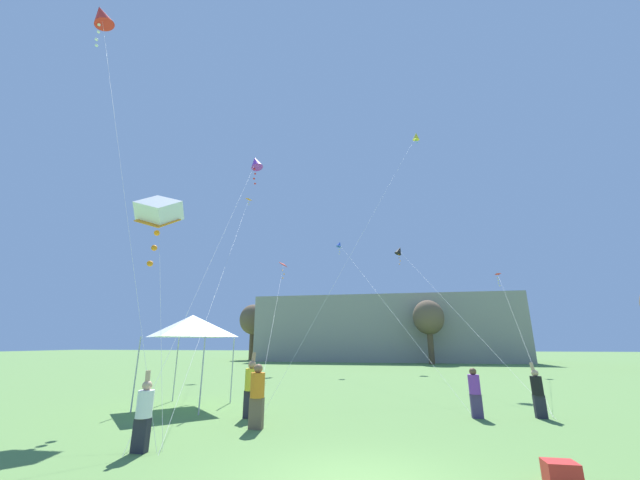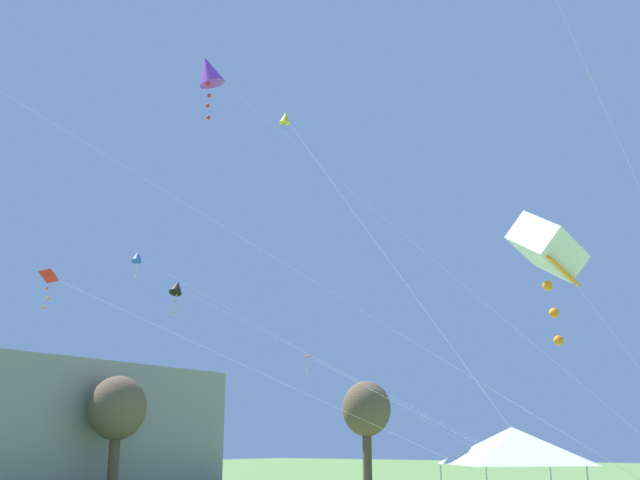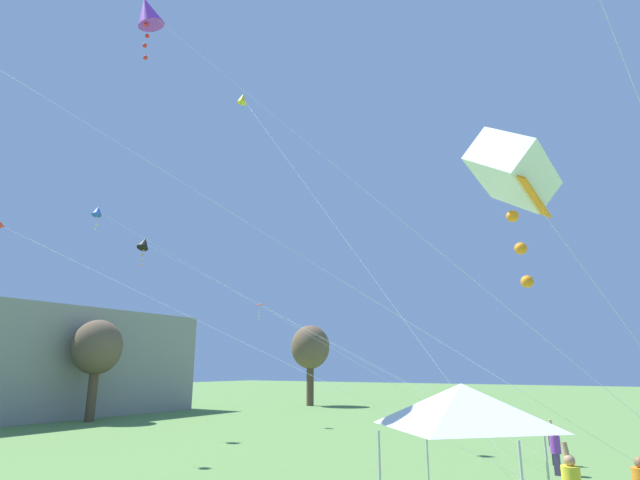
# 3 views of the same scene
# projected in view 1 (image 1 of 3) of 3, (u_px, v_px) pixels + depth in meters

# --- Properties ---
(distant_building) EXTENTS (35.43, 12.82, 8.76)m
(distant_building) POSITION_uv_depth(u_px,v_px,m) (384.00, 329.00, 52.30)
(distant_building) COLOR gray
(distant_building) RESTS_ON ground
(tree_far_centre) EXTENTS (3.71, 3.71, 7.49)m
(tree_far_centre) POSITION_uv_depth(u_px,v_px,m) (469.00, 323.00, 54.62)
(tree_far_centre) COLOR brown
(tree_far_centre) RESTS_ON ground
(tree_near_right) EXTENTS (4.05, 4.05, 8.18)m
(tree_near_right) POSITION_uv_depth(u_px,v_px,m) (253.00, 320.00, 54.85)
(tree_near_right) COLOR brown
(tree_near_right) RESTS_ON ground
(tree_far_right) EXTENTS (3.74, 3.74, 7.55)m
(tree_far_right) POSITION_uv_depth(u_px,v_px,m) (428.00, 318.00, 43.69)
(tree_far_right) COLOR brown
(tree_far_right) RESTS_ON ground
(festival_tent) EXTENTS (2.99, 2.99, 3.59)m
(festival_tent) POSITION_uv_depth(u_px,v_px,m) (192.00, 326.00, 14.96)
(festival_tent) COLOR #B7B7BC
(festival_tent) RESTS_ON ground
(cooler_box) EXTENTS (0.55, 0.41, 0.40)m
(cooler_box) POSITION_uv_depth(u_px,v_px,m) (562.00, 474.00, 6.39)
(cooler_box) COLOR red
(cooler_box) RESTS_ON ground
(person_orange_shirt) EXTENTS (0.43, 0.43, 1.83)m
(person_orange_shirt) POSITION_uv_depth(u_px,v_px,m) (257.00, 393.00, 10.82)
(person_orange_shirt) COLOR brown
(person_orange_shirt) RESTS_ON ground
(person_white_shirt) EXTENTS (0.37, 0.37, 1.81)m
(person_white_shirt) POSITION_uv_depth(u_px,v_px,m) (144.00, 412.00, 8.52)
(person_white_shirt) COLOR #282833
(person_white_shirt) RESTS_ON ground
(person_black_shirt) EXTENTS (0.37, 0.37, 1.80)m
(person_black_shirt) POSITION_uv_depth(u_px,v_px,m) (538.00, 391.00, 12.27)
(person_black_shirt) COLOR #282833
(person_black_shirt) RESTS_ON ground
(person_purple_shirt) EXTENTS (0.38, 0.38, 1.61)m
(person_purple_shirt) POSITION_uv_depth(u_px,v_px,m) (475.00, 391.00, 12.30)
(person_purple_shirt) COLOR #473860
(person_purple_shirt) RESTS_ON ground
(person_yellow_shirt) EXTENTS (0.44, 0.44, 2.14)m
(person_yellow_shirt) POSITION_uv_depth(u_px,v_px,m) (251.00, 386.00, 12.35)
(person_yellow_shirt) COLOR #282833
(person_yellow_shirt) RESTS_ON ground
(kite_black_diamond_0) EXTENTS (4.29, 23.89, 12.42)m
(kite_black_diamond_0) POSITION_uv_depth(u_px,v_px,m) (399.00, 251.00, 37.71)
(kite_black_diamond_0) COLOR silver
(kite_black_diamond_0) RESTS_ON ground
(kite_red_delta_1) EXTENTS (5.20, 20.43, 8.62)m
(kite_red_delta_1) POSITION_uv_depth(u_px,v_px,m) (498.00, 276.00, 31.92)
(kite_red_delta_1) COLOR silver
(kite_red_delta_1) RESTS_ON ground
(kite_red_diamond_2) EXTENTS (9.40, 4.81, 19.74)m
(kite_red_diamond_2) POSITION_uv_depth(u_px,v_px,m) (102.00, 16.00, 18.72)
(kite_red_diamond_2) COLOR silver
(kite_red_diamond_2) RESTS_ON ground
(kite_orange_delta_3) EXTENTS (8.40, 24.37, 16.93)m
(kite_orange_delta_3) POSITION_uv_depth(u_px,v_px,m) (248.00, 202.00, 35.69)
(kite_orange_delta_3) COLOR silver
(kite_orange_delta_3) RESTS_ON ground
(kite_yellow_diamond_4) EXTENTS (8.60, 18.56, 21.93)m
(kite_yellow_diamond_4) POSITION_uv_depth(u_px,v_px,m) (416.00, 137.00, 34.12)
(kite_yellow_diamond_4) COLOR silver
(kite_yellow_diamond_4) RESTS_ON ground
(kite_purple_diamond_5) EXTENTS (4.31, 16.69, 16.87)m
(kite_purple_diamond_5) POSITION_uv_depth(u_px,v_px,m) (256.00, 163.00, 28.15)
(kite_purple_diamond_5) COLOR silver
(kite_purple_diamond_5) RESTS_ON ground
(kite_red_delta_6) EXTENTS (5.98, 22.17, 10.08)m
(kite_red_delta_6) POSITION_uv_depth(u_px,v_px,m) (284.00, 266.00, 34.29)
(kite_red_delta_6) COLOR silver
(kite_red_delta_6) RESTS_ON ground
(kite_white_box_7) EXTENTS (4.75, 4.77, 8.66)m
(kite_white_box_7) POSITION_uv_depth(u_px,v_px,m) (159.00, 212.00, 14.86)
(kite_white_box_7) COLOR silver
(kite_white_box_7) RESTS_ON ground
(kite_blue_diamond_8) EXTENTS (7.40, 19.88, 12.21)m
(kite_blue_diamond_8) POSITION_uv_depth(u_px,v_px,m) (340.00, 245.00, 35.21)
(kite_blue_diamond_8) COLOR silver
(kite_blue_diamond_8) RESTS_ON ground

